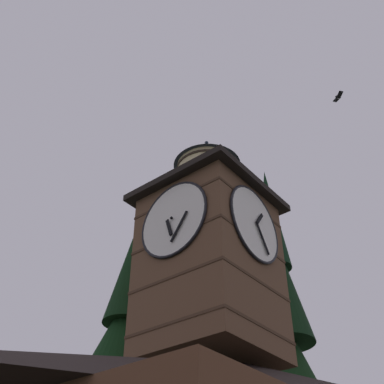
{
  "coord_description": "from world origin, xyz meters",
  "views": [
    {
      "loc": [
        13.31,
        6.9,
        1.26
      ],
      "look_at": [
        1.26,
        -2.86,
        12.93
      ],
      "focal_mm": 46.87,
      "sensor_mm": 36.0,
      "label": 1
    }
  ],
  "objects": [
    {
      "name": "clock_tower",
      "position": [
        0.94,
        -2.34,
        10.22
      ],
      "size": [
        4.54,
        4.54,
        9.27
      ],
      "color": "brown",
      "rests_on": "building_main"
    },
    {
      "name": "flying_bird_low",
      "position": [
        -4.16,
        1.92,
        19.64
      ],
      "size": [
        0.59,
        0.7,
        0.16
      ],
      "color": "black"
    },
    {
      "name": "flying_bird_high",
      "position": [
        -2.3,
        -5.8,
        18.24
      ],
      "size": [
        0.54,
        0.47,
        0.13
      ],
      "color": "black"
    }
  ]
}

